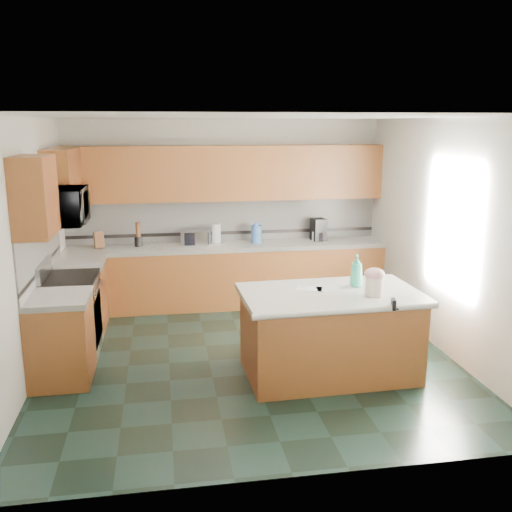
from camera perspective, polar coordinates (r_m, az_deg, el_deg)
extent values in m
plane|color=black|center=(6.66, -0.79, -10.16)|extent=(4.60, 4.60, 0.00)
plane|color=white|center=(6.12, -0.88, 13.76)|extent=(4.60, 4.60, 0.00)
cube|color=white|center=(8.52, -3.17, 4.43)|extent=(4.60, 0.04, 2.70)
cube|color=white|center=(4.05, 4.10, -5.33)|extent=(4.60, 0.04, 2.70)
cube|color=white|center=(6.34, -22.03, 0.50)|extent=(0.04, 4.60, 2.70)
cube|color=white|center=(6.98, 18.37, 1.86)|extent=(0.04, 4.60, 2.70)
cube|color=#512512|center=(8.40, -2.85, -2.12)|extent=(4.60, 0.60, 0.86)
cube|color=white|center=(8.29, -2.89, 0.95)|extent=(4.60, 0.64, 0.06)
cube|color=#512512|center=(8.27, -3.08, 8.28)|extent=(4.60, 0.33, 0.78)
cube|color=silver|center=(8.50, -3.14, 3.63)|extent=(4.60, 0.02, 0.63)
cube|color=black|center=(8.53, -3.12, 2.33)|extent=(4.60, 0.01, 0.05)
cube|color=#512512|center=(7.74, -17.13, -4.02)|extent=(0.60, 0.82, 0.86)
cube|color=white|center=(7.62, -17.36, -0.71)|extent=(0.64, 0.82, 0.06)
cube|color=#512512|center=(6.31, -18.92, -8.05)|extent=(0.60, 0.72, 0.86)
cube|color=white|center=(6.16, -19.23, -4.04)|extent=(0.64, 0.72, 0.06)
cube|color=silver|center=(6.89, -20.74, 0.56)|extent=(0.02, 2.30, 0.63)
cube|color=black|center=(6.93, -20.56, -1.02)|extent=(0.01, 2.30, 0.05)
cube|color=#512512|center=(7.61, -18.78, 7.20)|extent=(0.33, 1.09, 0.78)
cube|color=#512512|center=(5.98, -21.26, 5.60)|extent=(0.33, 0.72, 0.78)
cube|color=#B7B7BC|center=(6.99, -17.97, -5.81)|extent=(0.60, 0.76, 0.88)
cube|color=black|center=(6.97, -15.57, -6.07)|extent=(0.02, 0.68, 0.55)
cube|color=black|center=(6.86, -18.23, -2.17)|extent=(0.62, 0.78, 0.04)
cylinder|color=#B7B7BC|center=(6.85, -15.52, -3.06)|extent=(0.02, 0.66, 0.02)
cube|color=#B7B7BC|center=(6.88, -20.44, -1.27)|extent=(0.06, 0.76, 0.18)
imported|color=#B7B7BC|center=(6.70, -18.74, 4.71)|extent=(0.50, 0.73, 0.41)
cube|color=#512512|center=(6.15, 7.35, -7.95)|extent=(1.78, 1.06, 0.86)
cube|color=white|center=(6.01, 7.48, -3.85)|extent=(1.89, 1.16, 0.06)
cylinder|color=white|center=(5.51, 9.13, -5.48)|extent=(1.85, 0.12, 0.06)
cylinder|color=#F2E5CD|center=(5.91, 11.70, -2.99)|extent=(0.23, 0.23, 0.20)
ellipsoid|color=#E7A0AE|center=(5.88, 11.76, -1.79)|extent=(0.21, 0.21, 0.13)
cylinder|color=tan|center=(5.87, 11.78, -1.36)|extent=(0.07, 0.02, 0.02)
sphere|color=tan|center=(5.86, 11.47, -1.38)|extent=(0.04, 0.04, 0.04)
sphere|color=tan|center=(5.88, 12.09, -1.35)|extent=(0.04, 0.04, 0.04)
imported|color=teal|center=(6.20, 10.02, -1.44)|extent=(0.17, 0.17, 0.35)
cube|color=white|center=(6.09, 7.29, -3.29)|extent=(0.27, 0.21, 0.00)
cube|color=white|center=(6.09, 5.33, -3.25)|extent=(0.32, 0.28, 0.00)
cube|color=black|center=(5.67, 13.59, -4.70)|extent=(0.06, 0.12, 0.10)
cylinder|color=black|center=(5.62, 13.85, -5.10)|extent=(0.02, 0.08, 0.02)
cube|color=#472814|center=(8.31, -15.43, 1.54)|extent=(0.17, 0.20, 0.25)
cylinder|color=black|center=(8.30, -11.67, 1.43)|extent=(0.11, 0.11, 0.14)
cylinder|color=#472814|center=(8.27, -11.72, 2.62)|extent=(0.07, 0.07, 0.21)
cube|color=#B7B7BC|center=(8.27, -6.02, 1.87)|extent=(0.44, 0.36, 0.22)
cube|color=black|center=(8.15, -5.97, 1.71)|extent=(0.34, 0.01, 0.18)
cylinder|color=white|center=(8.33, -3.99, 2.24)|extent=(0.13, 0.13, 0.29)
cylinder|color=#B7B7BC|center=(8.36, -3.97, 1.31)|extent=(0.19, 0.19, 0.01)
cylinder|color=#4474B9|center=(8.37, 0.05, 2.21)|extent=(0.16, 0.16, 0.26)
cylinder|color=#4474B9|center=(8.35, 0.05, 3.20)|extent=(0.07, 0.07, 0.04)
cube|color=black|center=(8.59, 6.27, 2.65)|extent=(0.23, 0.24, 0.33)
cylinder|color=black|center=(8.56, 6.34, 1.95)|extent=(0.14, 0.14, 0.14)
imported|color=white|center=(8.56, 6.04, 2.21)|extent=(0.13, 0.13, 0.21)
cylinder|color=red|center=(8.54, 6.06, 2.99)|extent=(0.02, 0.02, 0.03)
cube|color=white|center=(6.76, 19.01, 2.77)|extent=(0.02, 1.40, 1.10)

